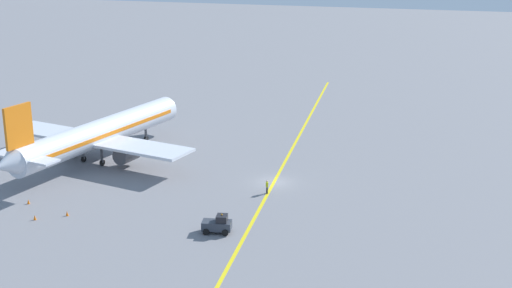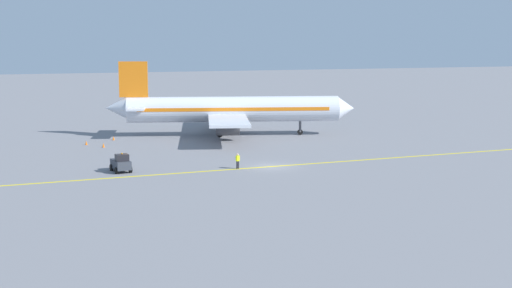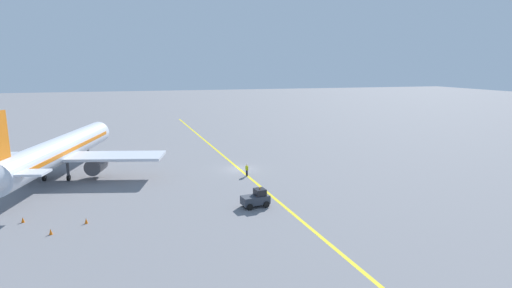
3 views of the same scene
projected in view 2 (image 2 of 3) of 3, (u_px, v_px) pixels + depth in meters
The scene contains 8 objects.
ground_plane at pixel (272, 167), 78.05m from camera, with size 400.00×400.00×0.00m, color slate.
apron_yellow_centreline at pixel (272, 167), 78.05m from camera, with size 0.40×120.00×0.01m, color yellow.
airplane_at_gate at pixel (230, 110), 101.29m from camera, with size 28.45×35.20×10.60m.
baggage_tug_dark at pixel (121, 163), 74.91m from camera, with size 3.20×2.14×2.11m.
ground_crew_worker at pixel (238, 161), 76.60m from camera, with size 0.36×0.53×1.68m.
traffic_cone_near_nose at pixel (103, 145), 91.19m from camera, with size 0.32×0.32×0.55m, color orange.
traffic_cone_mid_apron at pixel (86, 143), 93.22m from camera, with size 0.32×0.32×0.55m, color orange.
traffic_cone_by_wingtip at pixel (114, 138), 97.44m from camera, with size 0.32×0.32×0.55m, color orange.
Camera 2 is at (72.67, -24.78, 14.36)m, focal length 50.00 mm.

